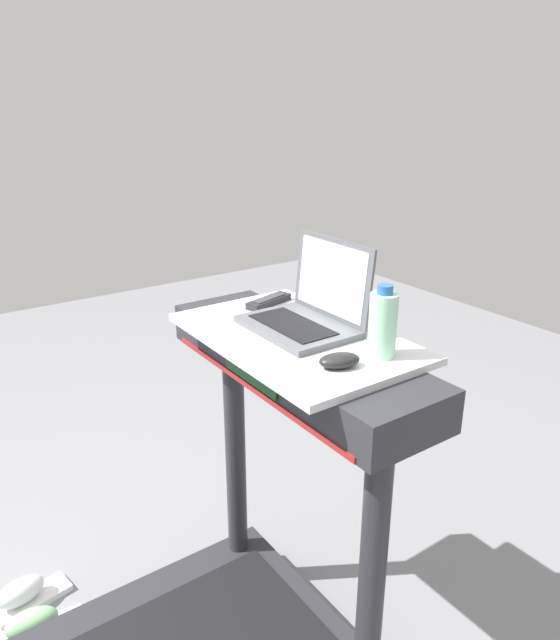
# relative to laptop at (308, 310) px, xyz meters

# --- Properties ---
(desk_board) EXTENTS (0.67, 0.42, 0.02)m
(desk_board) POSITION_rel_laptop_xyz_m (0.02, -0.06, -0.06)
(desk_board) COLOR silver
(desk_board) RESTS_ON treadmill_base
(laptop) EXTENTS (0.31, 0.24, 0.24)m
(laptop) POSITION_rel_laptop_xyz_m (0.00, 0.00, 0.00)
(laptop) COLOR #515459
(laptop) RESTS_ON desk_board
(computer_mouse) EXTENTS (0.09, 0.11, 0.03)m
(computer_mouse) POSITION_rel_laptop_xyz_m (0.25, -0.10, -0.03)
(computer_mouse) COLOR black
(computer_mouse) RESTS_ON desk_board
(water_bottle) EXTENTS (0.07, 0.07, 0.18)m
(water_bottle) POSITION_rel_laptop_xyz_m (0.25, 0.03, 0.03)
(water_bottle) COLOR #9EDBB2
(water_bottle) RESTS_ON desk_board
(tv_remote) EXTENTS (0.09, 0.17, 0.02)m
(tv_remote) POSITION_rel_laptop_xyz_m (-0.22, 0.02, -0.04)
(tv_remote) COLOR #232326
(tv_remote) RESTS_ON desk_board
(sneaker_left) EXTENTS (0.15, 0.27, 0.11)m
(sneaker_left) POSITION_rel_laptop_xyz_m (-0.64, -0.75, -1.10)
(sneaker_left) COLOR white
(sneaker_left) RESTS_ON ground
(sneaker_right) EXTENTS (0.13, 0.27, 0.11)m
(sneaker_right) POSITION_rel_laptop_xyz_m (-0.48, -0.75, -1.10)
(sneaker_right) COLOR white
(sneaker_right) RESTS_ON ground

